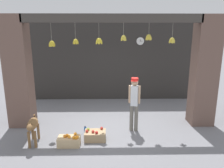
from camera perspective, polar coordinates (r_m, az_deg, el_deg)
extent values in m
plane|color=slate|center=(6.91, 0.07, -11.29)|extent=(60.00, 60.00, 0.00)
cube|color=#2D2B28|center=(9.27, -0.28, 6.17)|extent=(6.98, 0.12, 3.38)
cube|color=brown|center=(7.20, -23.24, 2.79)|extent=(0.70, 0.60, 3.38)
cube|color=brown|center=(7.29, 22.97, 2.94)|extent=(0.70, 0.60, 3.38)
cube|color=#3D3833|center=(6.38, 0.05, 16.81)|extent=(5.08, 0.24, 0.24)
cylinder|color=#B2AD99|center=(6.61, -15.62, 13.00)|extent=(0.01, 0.01, 0.50)
ellipsoid|color=yellow|center=(6.61, -15.02, 10.13)|extent=(0.12, 0.07, 0.19)
ellipsoid|color=yellow|center=(6.65, -15.10, 10.15)|extent=(0.11, 0.11, 0.20)
ellipsoid|color=yellow|center=(6.67, -15.42, 10.14)|extent=(0.08, 0.12, 0.20)
ellipsoid|color=yellow|center=(6.65, -15.74, 10.11)|extent=(0.12, 0.09, 0.20)
ellipsoid|color=yellow|center=(6.61, -15.83, 10.08)|extent=(0.12, 0.09, 0.20)
ellipsoid|color=yellow|center=(6.58, -15.61, 10.08)|extent=(0.08, 0.12, 0.20)
ellipsoid|color=yellow|center=(6.58, -15.25, 10.10)|extent=(0.11, 0.11, 0.20)
cylinder|color=#B2AD99|center=(6.42, -9.59, 13.53)|extent=(0.01, 0.01, 0.45)
ellipsoid|color=yellow|center=(6.42, -9.10, 10.88)|extent=(0.11, 0.06, 0.17)
ellipsoid|color=yellow|center=(6.46, -9.25, 10.89)|extent=(0.09, 0.11, 0.18)
ellipsoid|color=yellow|center=(6.46, -9.63, 10.88)|extent=(0.09, 0.11, 0.18)
ellipsoid|color=yellow|center=(6.43, -9.86, 10.85)|extent=(0.11, 0.06, 0.17)
ellipsoid|color=yellow|center=(6.39, -9.72, 10.84)|extent=(0.09, 0.11, 0.18)
ellipsoid|color=yellow|center=(6.39, -9.34, 10.85)|extent=(0.09, 0.11, 0.18)
cylinder|color=#B2AD99|center=(6.39, -3.45, 13.80)|extent=(0.01, 0.01, 0.42)
ellipsoid|color=yellow|center=(6.39, -2.96, 11.12)|extent=(0.13, 0.07, 0.20)
ellipsoid|color=yellow|center=(6.45, -3.40, 11.13)|extent=(0.07, 0.13, 0.20)
ellipsoid|color=yellow|center=(6.40, -3.87, 11.11)|extent=(0.13, 0.07, 0.20)
ellipsoid|color=yellow|center=(6.35, -3.43, 11.09)|extent=(0.07, 0.13, 0.20)
cylinder|color=#B2AD99|center=(6.42, 3.03, 14.13)|extent=(0.01, 0.01, 0.35)
ellipsoid|color=yellow|center=(6.43, 3.41, 11.86)|extent=(0.12, 0.06, 0.18)
ellipsoid|color=yellow|center=(6.47, 3.10, 11.87)|extent=(0.08, 0.11, 0.19)
ellipsoid|color=yellow|center=(6.45, 2.66, 11.87)|extent=(0.11, 0.10, 0.19)
ellipsoid|color=yellow|center=(6.40, 2.69, 11.85)|extent=(0.11, 0.10, 0.19)
ellipsoid|color=yellow|center=(6.38, 3.16, 11.84)|extent=(0.08, 0.11, 0.19)
cylinder|color=#B2AD99|center=(6.44, 9.66, 14.08)|extent=(0.01, 0.01, 0.32)
ellipsoid|color=gold|center=(6.46, 9.98, 11.91)|extent=(0.12, 0.07, 0.19)
ellipsoid|color=gold|center=(6.49, 9.71, 11.93)|extent=(0.10, 0.11, 0.19)
ellipsoid|color=gold|center=(6.48, 9.30, 11.94)|extent=(0.10, 0.11, 0.19)
ellipsoid|color=gold|center=(6.44, 9.16, 11.93)|extent=(0.12, 0.07, 0.19)
ellipsoid|color=gold|center=(6.40, 9.43, 11.91)|extent=(0.10, 0.11, 0.19)
ellipsoid|color=gold|center=(6.41, 9.84, 11.90)|extent=(0.10, 0.11, 0.19)
cylinder|color=#B2AD99|center=(6.59, 15.56, 13.39)|extent=(0.01, 0.01, 0.41)
ellipsoid|color=yellow|center=(6.61, 15.78, 10.89)|extent=(0.12, 0.06, 0.18)
ellipsoid|color=yellow|center=(6.64, 15.29, 10.93)|extent=(0.06, 0.12, 0.18)
ellipsoid|color=yellow|center=(6.59, 15.01, 10.92)|extent=(0.12, 0.06, 0.18)
ellipsoid|color=yellow|center=(6.56, 15.51, 10.88)|extent=(0.06, 0.12, 0.18)
ellipsoid|color=brown|center=(6.16, -19.98, -9.70)|extent=(0.34, 0.66, 0.25)
cylinder|color=brown|center=(6.08, -19.39, -13.51)|extent=(0.07, 0.07, 0.45)
cylinder|color=brown|center=(6.10, -20.83, -13.50)|extent=(0.07, 0.07, 0.45)
cylinder|color=brown|center=(6.50, -18.68, -11.59)|extent=(0.07, 0.07, 0.45)
cylinder|color=brown|center=(6.53, -20.02, -11.59)|extent=(0.07, 0.07, 0.45)
ellipsoid|color=brown|center=(5.83, -20.63, -10.54)|extent=(0.19, 0.25, 0.17)
cone|color=brown|center=(5.78, -20.21, -9.72)|extent=(0.06, 0.06, 0.07)
cone|color=brown|center=(5.80, -21.20, -9.72)|extent=(0.06, 0.06, 0.07)
cylinder|color=brown|center=(6.47, -19.45, -8.28)|extent=(0.07, 0.20, 0.26)
cylinder|color=#6B665B|center=(6.58, 6.33, -8.90)|extent=(0.11, 0.11, 0.80)
cylinder|color=#6B665B|center=(6.60, 5.11, -8.81)|extent=(0.11, 0.11, 0.80)
cube|color=silver|center=(6.35, 5.87, -3.04)|extent=(0.23, 0.21, 0.60)
cylinder|color=tan|center=(6.33, 7.14, -2.80)|extent=(0.06, 0.06, 0.53)
cylinder|color=tan|center=(6.36, 4.63, -2.66)|extent=(0.06, 0.06, 0.53)
sphere|color=tan|center=(6.25, 5.96, 0.49)|extent=(0.21, 0.21, 0.21)
cylinder|color=red|center=(6.23, 5.98, 1.27)|extent=(0.21, 0.21, 0.07)
cube|color=red|center=(6.13, 5.86, 0.78)|extent=(0.20, 0.15, 0.01)
cube|color=tan|center=(5.98, -11.17, -14.47)|extent=(0.57, 0.33, 0.24)
sphere|color=orange|center=(5.82, -9.08, -13.51)|extent=(0.08, 0.08, 0.08)
sphere|color=orange|center=(5.94, -11.64, -13.01)|extent=(0.08, 0.08, 0.08)
sphere|color=orange|center=(5.98, -9.56, -12.70)|extent=(0.08, 0.08, 0.08)
sphere|color=orange|center=(5.86, -11.12, -13.36)|extent=(0.08, 0.08, 0.08)
sphere|color=orange|center=(5.81, -9.96, -13.57)|extent=(0.08, 0.08, 0.08)
sphere|color=orange|center=(5.81, -9.07, -13.53)|extent=(0.08, 0.08, 0.08)
sphere|color=orange|center=(5.79, -9.38, -13.67)|extent=(0.08, 0.08, 0.08)
sphere|color=orange|center=(5.91, -12.23, -13.19)|extent=(0.08, 0.08, 0.08)
cube|color=tan|center=(6.18, -4.40, -13.28)|extent=(0.57, 0.42, 0.24)
sphere|color=red|center=(5.99, -4.06, -12.54)|extent=(0.08, 0.08, 0.08)
sphere|color=red|center=(6.05, -4.98, -12.28)|extent=(0.08, 0.08, 0.08)
sphere|color=red|center=(6.09, -6.59, -12.12)|extent=(0.08, 0.08, 0.08)
sphere|color=red|center=(6.23, -2.73, -11.45)|extent=(0.08, 0.08, 0.08)
sphere|color=#99B238|center=(6.19, -6.26, -11.68)|extent=(0.08, 0.08, 0.08)
cylinder|color=#2D60AD|center=(6.52, -6.99, -11.97)|extent=(0.08, 0.08, 0.21)
cylinder|color=black|center=(6.46, -7.02, -11.02)|extent=(0.04, 0.04, 0.02)
cylinder|color=black|center=(9.23, 7.38, 11.05)|extent=(0.33, 0.01, 0.33)
cylinder|color=white|center=(9.21, 7.39, 11.05)|extent=(0.31, 0.02, 0.31)
cube|color=black|center=(9.20, 7.41, 11.26)|extent=(0.01, 0.01, 0.09)
cube|color=black|center=(9.21, 7.69, 11.04)|extent=(0.12, 0.01, 0.01)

